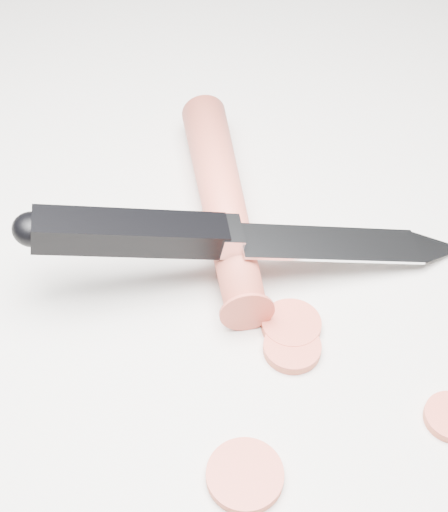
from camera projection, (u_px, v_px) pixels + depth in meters
name	position (u px, v px, depth m)	size (l,w,h in m)	color
ground	(246.00, 335.00, 0.44)	(2.40, 2.40, 0.00)	beige
carrot	(222.00, 199.00, 0.49)	(0.03, 0.03, 0.20)	#CB4736
carrot_slice_0	(291.00, 325.00, 0.44)	(0.04, 0.04, 0.01)	#C24131
carrot_slice_2	(292.00, 348.00, 0.43)	(0.03, 0.03, 0.01)	#C24131
carrot_slice_4	(245.00, 475.00, 0.37)	(0.04, 0.04, 0.01)	#C24131
kitchen_knife	(256.00, 233.00, 0.45)	(0.29, 0.10, 0.07)	silver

